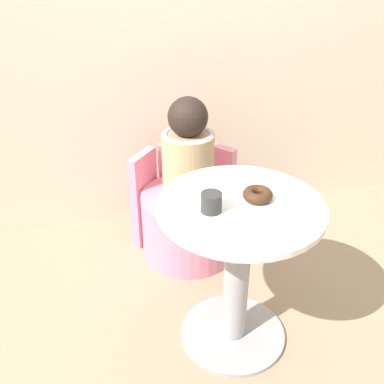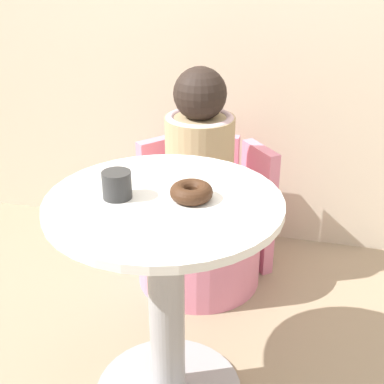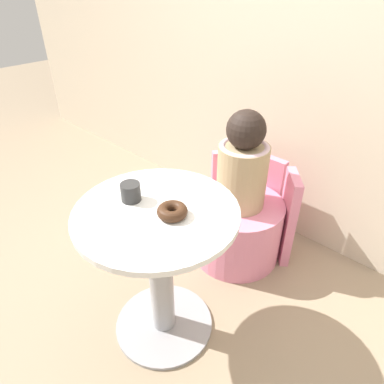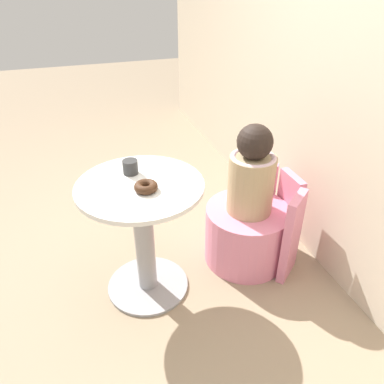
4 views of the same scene
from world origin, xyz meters
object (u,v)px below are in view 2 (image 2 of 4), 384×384
(round_table, at_px, (166,278))
(donut, at_px, (191,192))
(cup, at_px, (117,185))
(child_figure, at_px, (200,143))
(tub_chair, at_px, (199,240))

(round_table, height_order, donut, donut)
(round_table, distance_m, donut, 0.29)
(round_table, xyz_separation_m, cup, (-0.13, -0.02, 0.30))
(cup, bearing_deg, round_table, 8.79)
(donut, distance_m, cup, 0.20)
(donut, bearing_deg, child_figure, 101.32)
(tub_chair, relative_size, child_figure, 0.95)
(round_table, relative_size, child_figure, 1.30)
(tub_chair, bearing_deg, cup, -95.79)
(tub_chair, xyz_separation_m, donut, (0.13, -0.64, 0.55))
(child_figure, bearing_deg, round_table, -85.15)
(round_table, xyz_separation_m, tub_chair, (-0.06, 0.66, -0.27))
(child_figure, bearing_deg, donut, -78.68)
(tub_chair, relative_size, donut, 4.44)
(round_table, relative_size, donut, 6.06)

